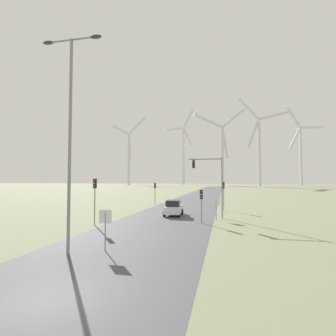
{
  "coord_description": "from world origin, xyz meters",
  "views": [
    {
      "loc": [
        6.07,
        -8.18,
        4.2
      ],
      "look_at": [
        0.0,
        20.13,
        5.54
      ],
      "focal_mm": 28.0,
      "sensor_mm": 36.0,
      "label": 1
    }
  ],
  "objects": [
    {
      "name": "traffic_light_post_near_right",
      "position": [
        3.87,
        17.69,
        2.38
      ],
      "size": [
        0.28,
        0.34,
        3.24
      ],
      "color": "gray",
      "rests_on": "ground"
    },
    {
      "name": "wind_turbine_left",
      "position": [
        -31.01,
        234.18,
        32.05
      ],
      "size": [
        27.82,
        11.77,
        69.63
      ],
      "color": "silver",
      "rests_on": "ground"
    },
    {
      "name": "streetlamp",
      "position": [
        -2.71,
        5.43,
        7.72
      ],
      "size": [
        3.84,
        0.32,
        12.62
      ],
      "color": "gray",
      "rests_on": "ground"
    },
    {
      "name": "wind_turbine_center",
      "position": [
        5.11,
        181.5,
        26.84
      ],
      "size": [
        36.23,
        17.19,
        57.17
      ],
      "color": "silver",
      "rests_on": "ground"
    },
    {
      "name": "road_surface",
      "position": [
        0.0,
        48.0,
        0.0
      ],
      "size": [
        10.0,
        240.0,
        0.01
      ],
      "color": "#47474C",
      "rests_on": "ground"
    },
    {
      "name": "traffic_light_mast_overhead",
      "position": [
        4.65,
        21.4,
        4.73
      ],
      "size": [
        3.76,
        0.35,
        6.81
      ],
      "color": "gray",
      "rests_on": "ground"
    },
    {
      "name": "stop_sign_far",
      "position": [
        5.22,
        20.25,
        1.62
      ],
      "size": [
        0.81,
        0.07,
        2.32
      ],
      "color": "gray",
      "rests_on": "ground"
    },
    {
      "name": "wind_turbine_right",
      "position": [
        31.79,
        194.1,
        30.61
      ],
      "size": [
        35.97,
        9.13,
        67.11
      ],
      "color": "silver",
      "rests_on": "ground"
    },
    {
      "name": "traffic_light_post_mid_left",
      "position": [
        -5.61,
        35.59,
        2.72
      ],
      "size": [
        0.28,
        0.33,
        3.71
      ],
      "color": "gray",
      "rests_on": "ground"
    },
    {
      "name": "traffic_light_post_near_left",
      "position": [
        -5.85,
        14.51,
        3.16
      ],
      "size": [
        0.28,
        0.33,
        4.33
      ],
      "color": "gray",
      "rests_on": "ground"
    },
    {
      "name": "car_approaching",
      "position": [
        0.17,
        22.46,
        0.91
      ],
      "size": [
        2.1,
        4.22,
        1.83
      ],
      "color": "white",
      "rests_on": "ground"
    },
    {
      "name": "stop_sign_near",
      "position": [
        -0.9,
        6.44,
        1.69
      ],
      "size": [
        0.81,
        0.07,
        2.42
      ],
      "color": "gray",
      "rests_on": "ground"
    },
    {
      "name": "traffic_light_post_mid_right",
      "position": [
        5.99,
        29.16,
        2.87
      ],
      "size": [
        0.28,
        0.34,
        3.91
      ],
      "color": "gray",
      "rests_on": "ground"
    },
    {
      "name": "wind_turbine_far_left",
      "position": [
        -77.53,
        213.59,
        28.78
      ],
      "size": [
        37.06,
        14.58,
        59.25
      ],
      "color": "silver",
      "rests_on": "ground"
    },
    {
      "name": "ground_plane",
      "position": [
        0.0,
        0.0,
        0.0
      ],
      "size": [
        600.0,
        600.0,
        0.0
      ],
      "primitive_type": "plane",
      "color": "#757A5B"
    },
    {
      "name": "wind_turbine_far_right",
      "position": [
        71.61,
        237.55,
        30.75
      ],
      "size": [
        31.75,
        9.73,
        68.27
      ],
      "color": "silver",
      "rests_on": "ground"
    }
  ]
}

